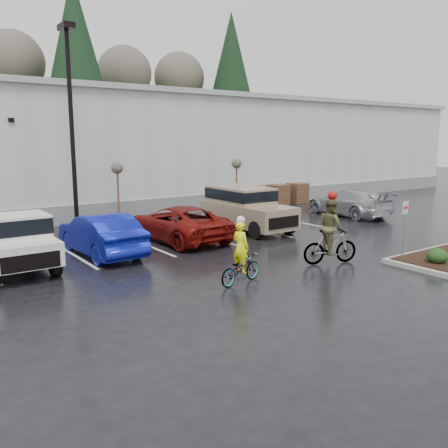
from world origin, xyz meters
TOP-DOWN VIEW (x-y plane):
  - ground at (0.00, 0.00)m, footprint 120.00×120.00m
  - warehouse at (0.00, 21.99)m, footprint 60.50×15.50m
  - wooded_ridge at (0.00, 45.00)m, footprint 80.00×25.00m
  - lamppost at (-4.00, 12.00)m, footprint 0.50×1.00m
  - sapling_mid at (-1.50, 13.00)m, footprint 0.60×0.60m
  - sapling_east at (6.00, 13.00)m, footprint 0.60×0.60m
  - pallet_stack_a at (8.50, 14.00)m, footprint 1.20×1.20m
  - pallet_stack_b at (10.20, 14.00)m, footprint 1.20×1.20m
  - pallet_stack_c at (12.00, 14.00)m, footprint 1.20×1.20m
  - shrub_a at (4.00, -1.00)m, footprint 0.70×0.70m
  - fire_lane_sign at (3.80, 0.20)m, footprint 0.30×0.05m
  - pickup_white at (-7.77, 7.43)m, footprint 2.10×5.20m
  - car_blue at (-4.61, 7.43)m, footprint 1.83×4.87m
  - car_red at (-0.96, 7.97)m, footprint 2.74×5.55m
  - suv_tan at (2.92, 8.01)m, footprint 2.20×5.10m
  - car_far_silver at (10.36, 8.17)m, footprint 2.55×5.50m
  - cyclist_hivis at (-2.53, 1.50)m, footprint 1.80×0.95m
  - cyclist_olive at (1.45, 1.50)m, footprint 2.06×1.18m

SIDE VIEW (x-z plane):
  - ground at x=0.00m, z-range 0.00..0.00m
  - shrub_a at x=4.00m, z-range 0.15..0.67m
  - cyclist_hivis at x=-2.53m, z-range -0.39..1.69m
  - pallet_stack_a at x=8.50m, z-range 0.00..1.35m
  - pallet_stack_b at x=10.20m, z-range 0.00..1.35m
  - pallet_stack_c at x=12.00m, z-range 0.00..1.35m
  - car_red at x=-0.96m, z-range 0.00..1.51m
  - car_far_silver at x=10.36m, z-range 0.00..1.56m
  - car_blue at x=-4.61m, z-range 0.00..1.59m
  - cyclist_olive at x=1.45m, z-range -0.36..2.21m
  - pickup_white at x=-7.77m, z-range 0.00..1.96m
  - suv_tan at x=2.92m, z-range 0.00..2.06m
  - fire_lane_sign at x=3.80m, z-range 0.31..2.51m
  - sapling_mid at x=-1.50m, z-range 1.13..4.33m
  - sapling_east at x=6.00m, z-range 1.13..4.33m
  - wooded_ridge at x=0.00m, z-range 0.00..6.00m
  - warehouse at x=0.00m, z-range 0.05..7.25m
  - lamppost at x=-4.00m, z-range 1.07..10.30m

